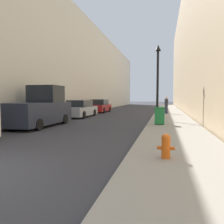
{
  "coord_description": "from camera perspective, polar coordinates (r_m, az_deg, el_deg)",
  "views": [
    {
      "loc": [
        4.85,
        -3.44,
        1.75
      ],
      "look_at": [
        -0.29,
        17.95,
        0.32
      ],
      "focal_mm": 35.0,
      "sensor_mm": 36.0,
      "label": 1
    }
  ],
  "objects": [
    {
      "name": "lamppost",
      "position": [
        16.33,
        11.85,
        8.91
      ],
      "size": [
        0.43,
        0.43,
        5.42
      ],
      "color": "black",
      "rests_on": "sidewalk_right"
    },
    {
      "name": "building_left_glass",
      "position": [
        33.37,
        -13.94,
        10.54
      ],
      "size": [
        12.0,
        60.0,
        11.54
      ],
      "color": "beige",
      "rests_on": "ground"
    },
    {
      "name": "fire_hydrant",
      "position": [
        6.05,
        13.9,
        -8.47
      ],
      "size": [
        0.47,
        0.36,
        0.66
      ],
      "color": "#D15614",
      "rests_on": "sidewalk_right"
    },
    {
      "name": "parked_sedan_far",
      "position": [
        26.52,
        -3.2,
        1.49
      ],
      "size": [
        1.92,
        4.48,
        1.56
      ],
      "color": "maroon",
      "rests_on": "ground"
    },
    {
      "name": "parked_sedan_near",
      "position": [
        20.15,
        -8.32,
        0.74
      ],
      "size": [
        1.93,
        4.79,
        1.54
      ],
      "color": "#A3A8B2",
      "rests_on": "ground"
    },
    {
      "name": "trash_bin",
      "position": [
        13.57,
        12.33,
        -0.9
      ],
      "size": [
        0.6,
        0.62,
        1.05
      ],
      "color": "#1E7538",
      "rests_on": "sidewalk_right"
    },
    {
      "name": "pickup_truck",
      "position": [
        14.22,
        -18.24,
        0.67
      ],
      "size": [
        2.13,
        5.06,
        2.54
      ],
      "color": "#232838",
      "rests_on": "ground"
    },
    {
      "name": "sidewalk_right",
      "position": [
        21.51,
        14.89,
        -0.88
      ],
      "size": [
        3.12,
        60.0,
        0.13
      ],
      "color": "gray",
      "rests_on": "ground"
    },
    {
      "name": "pedestrian_on_sidewalk",
      "position": [
        22.99,
        14.0,
        1.77
      ],
      "size": [
        0.35,
        0.23,
        1.74
      ],
      "color": "#2D3347",
      "rests_on": "sidewalk_right"
    }
  ]
}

